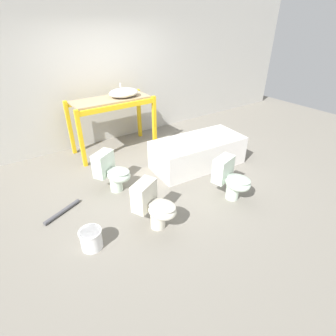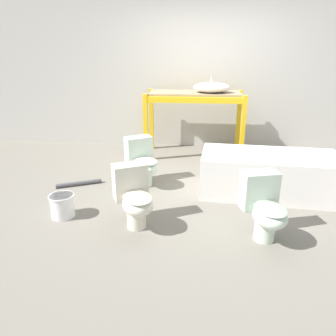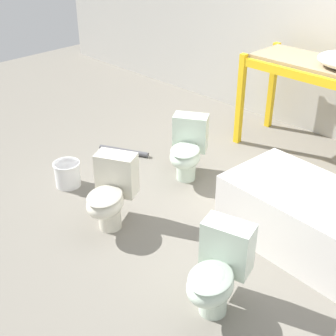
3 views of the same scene
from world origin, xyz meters
name	(u,v)px [view 1 (image 1 of 3)]	position (x,y,z in m)	size (l,w,h in m)	color
ground_plane	(154,171)	(0.00, 0.00, 0.00)	(12.00, 12.00, 0.00)	slate
warehouse_wall_rear	(104,65)	(0.00, 1.86, 1.60)	(10.80, 0.08, 3.20)	beige
shelving_rack	(112,108)	(-0.19, 1.25, 0.89)	(1.63, 0.73, 1.09)	yellow
sink_basin	(124,93)	(0.08, 1.20, 1.17)	(0.59, 0.45, 0.25)	white
bathtub_main	(198,151)	(0.80, -0.26, 0.30)	(1.75, 0.91, 0.53)	white
toilet_near	(112,172)	(-0.85, -0.11, 0.34)	(0.57, 0.65, 0.64)	silver
toilet_far	(154,205)	(-0.75, -1.21, 0.34)	(0.55, 0.65, 0.64)	silver
toilet_extra	(231,178)	(0.56, -1.32, 0.34)	(0.47, 0.63, 0.64)	silver
bucket_white	(91,239)	(-1.59, -1.11, 0.14)	(0.27, 0.27, 0.26)	white
loose_pipe	(62,212)	(-1.72, -0.25, 0.03)	(0.58, 0.31, 0.06)	#4C4C51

